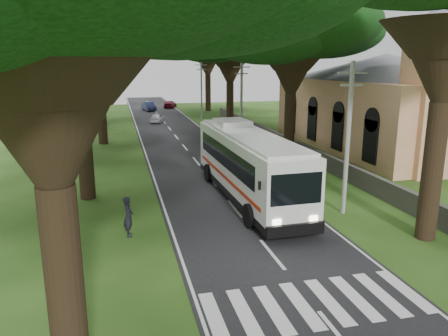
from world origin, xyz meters
TOP-DOWN VIEW (x-y plane):
  - ground at (0.00, 0.00)m, footprint 140.00×140.00m
  - road at (0.00, 25.00)m, footprint 8.00×120.00m
  - crosswalk at (0.00, -2.00)m, footprint 8.00×3.00m
  - property_wall at (9.00, 24.00)m, footprint 0.35×50.00m
  - church at (17.86, 21.55)m, footprint 14.00×24.00m
  - pole_near at (5.50, 6.00)m, footprint 1.60×0.24m
  - pole_mid at (5.50, 26.00)m, footprint 1.60×0.24m
  - pole_far at (5.50, 46.00)m, footprint 1.60×0.24m
  - tree_l_mida at (-8.00, 12.00)m, footprint 12.62×12.62m
  - tree_l_midb at (-7.50, 30.00)m, footprint 14.71×14.71m
  - tree_l_far at (-8.50, 48.00)m, footprint 12.64×12.64m
  - tree_r_mida at (8.00, 20.00)m, footprint 13.94×13.94m
  - tree_r_midb at (7.50, 38.00)m, footprint 14.02×14.02m
  - tree_r_far at (8.50, 56.00)m, footprint 16.30×16.30m
  - coach_bus at (1.26, 9.73)m, footprint 3.44×13.45m
  - distant_car_a at (-0.90, 43.66)m, footprint 2.52×3.87m
  - distant_car_b at (-0.98, 57.99)m, footprint 2.30×4.52m
  - distant_car_c at (3.00, 61.95)m, footprint 2.89×4.44m
  - pedestrian at (-5.81, 5.54)m, footprint 0.48×0.71m

SIDE VIEW (x-z plane):
  - ground at x=0.00m, z-range 0.00..0.00m
  - crosswalk at x=0.00m, z-range -0.01..0.01m
  - road at x=0.00m, z-range -0.01..0.03m
  - property_wall at x=9.00m, z-range 0.00..1.20m
  - distant_car_c at x=3.00m, z-range 0.03..1.23m
  - distant_car_a at x=-0.90m, z-range 0.03..1.26m
  - distant_car_b at x=-0.98m, z-range 0.03..1.45m
  - pedestrian at x=-5.81m, z-range 0.00..1.91m
  - coach_bus at x=1.26m, z-range 0.15..4.10m
  - pole_near at x=5.50m, z-range 0.18..8.18m
  - pole_mid at x=5.50m, z-range 0.18..8.18m
  - pole_far at x=5.50m, z-range 0.18..8.18m
  - church at x=17.86m, z-range -0.89..10.71m
  - tree_l_mida at x=-8.00m, z-range 3.93..17.50m
  - tree_r_mida at x=8.00m, z-range 3.84..17.68m
  - tree_r_midb at x=7.50m, z-range 3.86..17.78m
  - tree_l_far at x=-8.50m, z-range 4.30..18.65m
  - tree_r_far at x=8.50m, z-range 4.14..19.48m
  - tree_l_midb at x=-7.50m, z-range 4.74..20.74m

